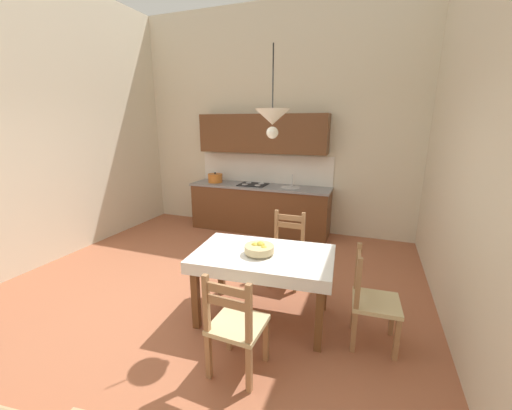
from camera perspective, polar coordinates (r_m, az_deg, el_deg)
ground_plane at (r=3.92m, az=-11.04°, el=-17.72°), size 5.86×6.53×0.10m
wall_back at (r=6.08m, az=3.34°, el=14.87°), size 5.86×0.12×4.10m
wall_left at (r=5.28m, az=-38.72°, el=11.78°), size 0.12×6.53×4.10m
wall_right at (r=2.92m, az=39.19°, el=11.85°), size 0.12×6.53×4.10m
kitchen_cabinetry at (r=5.93m, az=0.73°, el=3.28°), size 2.67×0.63×2.20m
dining_table at (r=3.27m, az=1.35°, el=-10.88°), size 1.48×0.98×0.75m
dining_chair_kitchen_side at (r=4.09m, az=5.57°, el=-8.26°), size 0.42×0.42×0.93m
dining_chair_camera_side at (r=2.71m, az=-3.75°, el=-21.30°), size 0.44×0.44×0.93m
dining_chair_window_side at (r=3.20m, az=20.39°, el=-16.11°), size 0.44×0.44×0.93m
fruit_bowl at (r=3.16m, az=0.60°, el=-8.03°), size 0.30×0.30×0.12m
pendant_lamp at (r=2.93m, az=3.04°, el=15.63°), size 0.32×0.32×0.80m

